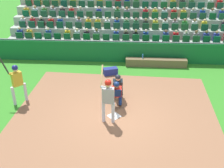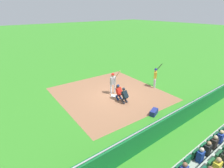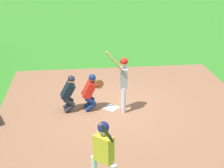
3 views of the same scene
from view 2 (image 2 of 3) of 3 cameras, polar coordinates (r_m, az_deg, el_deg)
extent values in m
plane|color=#338324|center=(14.85, 0.53, -3.83)|extent=(160.00, 160.00, 0.00)
cube|color=#926244|center=(15.20, -0.64, -3.14)|extent=(8.56, 8.91, 0.01)
cube|color=white|center=(14.84, 0.53, -3.77)|extent=(0.62, 0.62, 0.02)
cylinder|color=silver|center=(14.96, -0.34, -1.74)|extent=(0.14, 0.14, 0.89)
cylinder|color=silver|center=(15.13, 0.87, -1.44)|extent=(0.14, 0.14, 0.89)
cube|color=#96999C|center=(14.75, 0.27, 1.08)|extent=(0.46, 0.27, 0.63)
sphere|color=tan|center=(14.58, 0.27, 2.79)|extent=(0.23, 0.23, 0.23)
sphere|color=#B7180F|center=(14.56, 0.28, 3.02)|extent=(0.26, 0.26, 0.26)
cylinder|color=#96999C|center=(14.64, 0.50, 2.18)|extent=(0.47, 0.19, 0.14)
cylinder|color=#96999C|center=(14.73, 1.08, 2.30)|extent=(0.18, 0.16, 0.13)
cylinder|color=tan|center=(14.42, 1.93, 3.30)|extent=(0.09, 0.57, 0.68)
sphere|color=black|center=(14.73, 1.30, 2.40)|extent=(0.06, 0.06, 0.06)
cylinder|color=navy|center=(14.16, 1.69, -4.56)|extent=(0.16, 0.39, 0.34)
cylinder|color=navy|center=(14.06, 1.70, -3.77)|extent=(0.16, 0.39, 0.33)
cylinder|color=navy|center=(14.35, 2.63, -4.17)|extent=(0.16, 0.39, 0.34)
cylinder|color=navy|center=(14.25, 2.65, -3.39)|extent=(0.16, 0.39, 0.33)
cube|color=red|center=(13.99, 2.27, -2.32)|extent=(0.44, 0.48, 0.60)
cube|color=navy|center=(14.06, 1.94, -2.16)|extent=(0.39, 0.27, 0.43)
sphere|color=brown|center=(13.92, 1.94, -0.83)|extent=(0.22, 0.22, 0.22)
cube|color=black|center=(13.92, 1.94, -0.83)|extent=(0.20, 0.14, 0.19)
sphere|color=navy|center=(13.90, 1.94, -0.60)|extent=(0.24, 0.24, 0.24)
cylinder|color=brown|center=(14.18, 1.74, -0.94)|extent=(0.08, 0.30, 0.30)
cylinder|color=red|center=(14.11, 2.31, -1.38)|extent=(0.17, 0.40, 0.22)
cylinder|color=#20232C|center=(13.67, 3.55, -5.67)|extent=(0.18, 0.40, 0.34)
cylinder|color=#20232C|center=(13.57, 3.57, -4.85)|extent=(0.18, 0.39, 0.33)
cylinder|color=#20232C|center=(13.88, 4.46, -5.23)|extent=(0.18, 0.40, 0.34)
cylinder|color=#20232C|center=(13.78, 4.49, -4.42)|extent=(0.18, 0.39, 0.33)
cube|color=black|center=(13.51, 4.11, -3.35)|extent=(0.46, 0.52, 0.60)
cube|color=#20232C|center=(13.58, 3.76, -3.20)|extent=(0.40, 0.31, 0.42)
sphere|color=#D2AF8D|center=(13.44, 3.72, -1.83)|extent=(0.22, 0.22, 0.22)
cube|color=black|center=(13.44, 3.72, -1.83)|extent=(0.21, 0.15, 0.19)
sphere|color=#20232C|center=(13.42, 3.73, -1.60)|extent=(0.24, 0.24, 0.24)
cube|color=#14652D|center=(11.30, 18.93, -11.08)|extent=(15.46, 0.24, 1.19)
cylinder|color=gray|center=(10.97, 19.35, -8.31)|extent=(15.46, 0.07, 0.07)
cube|color=brown|center=(10.39, 9.33, -15.90)|extent=(3.41, 0.40, 0.44)
cylinder|color=blue|center=(10.63, 12.64, -12.89)|extent=(0.07, 0.07, 0.24)
cube|color=navy|center=(12.64, 13.16, -8.71)|extent=(0.82, 0.59, 0.36)
cylinder|color=silver|center=(16.62, 13.47, 0.14)|extent=(0.18, 0.18, 0.85)
cylinder|color=silver|center=(17.12, 13.31, 0.83)|extent=(0.18, 0.18, 0.85)
cube|color=gold|center=(16.61, 13.61, 2.82)|extent=(0.45, 0.45, 0.60)
sphere|color=#CDAA88|center=(16.47, 13.76, 4.30)|extent=(0.22, 0.22, 0.22)
sphere|color=navy|center=(16.45, 13.78, 4.50)|extent=(0.25, 0.25, 0.25)
cylinder|color=gold|center=(16.57, 13.78, 3.80)|extent=(0.41, 0.35, 0.14)
cylinder|color=gold|center=(16.73, 13.72, 3.99)|extent=(0.17, 0.13, 0.13)
cylinder|color=#2A2C20|center=(16.75, 14.74, 5.18)|extent=(0.51, 0.36, 0.69)
sphere|color=black|center=(16.77, 13.80, 4.12)|extent=(0.06, 0.06, 0.06)
cube|color=#9AA797|center=(10.74, 29.37, -17.30)|extent=(15.12, 0.85, 0.53)
sphere|color=brown|center=(8.05, 22.22, -22.64)|extent=(0.19, 0.19, 0.19)
cube|color=#0E502B|center=(8.83, 22.77, -21.63)|extent=(0.44, 0.10, 0.42)
cube|color=#104425|center=(9.28, 24.91, -19.53)|extent=(0.44, 0.10, 0.42)
cube|color=navy|center=(9.19, 26.27, -19.89)|extent=(0.32, 0.22, 0.52)
sphere|color=beige|center=(8.96, 26.68, -18.17)|extent=(0.19, 0.19, 0.19)
cube|color=#13522E|center=(9.75, 26.80, -17.60)|extent=(0.44, 0.10, 0.42)
cube|color=black|center=(9.66, 28.09, -17.91)|extent=(0.32, 0.22, 0.52)
sphere|color=#A57E53|center=(9.45, 28.51, -16.23)|extent=(0.19, 0.19, 0.19)
cube|color=#184B30|center=(10.24, 28.47, -15.84)|extent=(0.44, 0.10, 0.42)
cube|color=#302926|center=(10.16, 29.71, -16.11)|extent=(0.32, 0.22, 0.52)
sphere|color=#D1B186|center=(9.95, 30.13, -14.47)|extent=(0.19, 0.19, 0.19)
cube|color=#184930|center=(10.74, 29.97, -14.23)|extent=(0.44, 0.10, 0.42)
cube|color=navy|center=(10.67, 31.15, -14.47)|extent=(0.32, 0.22, 0.52)
sphere|color=#D6B181|center=(10.47, 31.56, -12.87)|extent=(0.19, 0.19, 0.19)
cube|color=#15492B|center=(11.26, 31.31, -12.76)|extent=(0.44, 0.10, 0.42)
cube|color=#1B5029|center=(8.27, 28.75, -21.51)|extent=(0.44, 0.10, 0.42)
cube|color=gold|center=(8.19, 30.34, -21.90)|extent=(0.32, 0.22, 0.52)
sphere|color=#A88357|center=(7.96, 30.88, -20.01)|extent=(0.19, 0.19, 0.19)
cube|color=#1B472A|center=(8.75, 30.61, -19.21)|extent=(0.44, 0.10, 0.42)
cube|color=#282F28|center=(8.68, 32.12, -19.54)|extent=(0.32, 0.22, 0.52)
camera|label=1|loc=(20.90, -17.22, 20.93)|focal=43.31mm
camera|label=3|loc=(20.40, 27.47, 16.00)|focal=53.36mm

